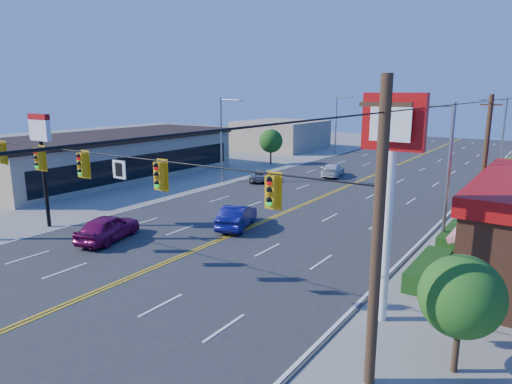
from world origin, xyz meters
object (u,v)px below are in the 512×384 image
Objects in this scene: car_blue at (237,217)px; car_white at (333,171)px; pizza_hut_sign at (41,147)px; kfc_pylon at (391,163)px; car_magenta at (108,228)px; signal_span at (99,180)px; car_silver at (261,176)px.

car_white is (-2.60, 20.03, -0.08)m from car_blue.
pizza_hut_sign is 1.54× the size of car_white.
car_white is (-14.30, 26.55, -5.40)m from kfc_pylon.
car_magenta is at bearing 71.70° from car_white.
signal_span reaches higher than car_blue.
pizza_hut_sign is 28.01m from car_white.
car_silver is (-2.56, 20.06, -0.20)m from car_magenta.
car_silver is at bearing 107.83° from signal_span.
pizza_hut_sign is (-22.00, 0.00, -0.86)m from kfc_pylon.
signal_span is at bearing 125.28° from car_magenta.
car_blue is at bearing 32.33° from pizza_hut_sign.
pizza_hut_sign is at bearing -13.55° from car_magenta.
car_magenta is 1.01× the size of car_blue.
car_magenta is 1.10× the size of car_silver.
signal_span is at bearing -20.19° from pizza_hut_sign.
signal_span is 11.33m from car_blue.
car_blue is at bearing 83.59° from car_white.
signal_span is 5.99× the size of car_silver.
car_magenta is at bearing 33.67° from car_blue.
kfc_pylon is 28.28m from car_silver.
signal_span is at bearing 73.41° from car_blue.
car_silver is at bearing 133.02° from kfc_pylon.
kfc_pylon is at bearing 104.51° from car_white.
car_silver is at bearing -98.59° from car_magenta.
kfc_pylon reaches higher than pizza_hut_sign.
car_magenta is at bearing 179.20° from kfc_pylon.
signal_span reaches higher than car_magenta.
car_white is 1.10× the size of car_silver.
signal_span is at bearing -160.22° from kfc_pylon.
car_white is at bearing 118.30° from kfc_pylon.
car_blue is at bearing -142.45° from car_magenta.
kfc_pylon is at bearing 19.78° from signal_span.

